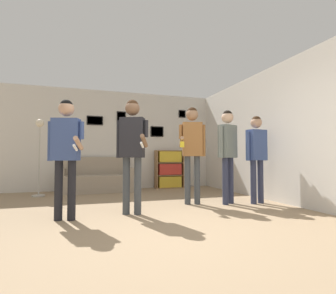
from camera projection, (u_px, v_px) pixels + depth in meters
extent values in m
plane|color=#937A5B|center=(182.00, 235.00, 2.92)|extent=(20.00, 20.00, 0.00)
cube|color=beige|center=(123.00, 140.00, 7.31)|extent=(7.45, 0.06, 2.70)
cube|color=black|center=(157.00, 132.00, 7.58)|extent=(0.38, 0.02, 0.30)
cube|color=beige|center=(157.00, 132.00, 7.58)|extent=(0.34, 0.01, 0.25)
cube|color=black|center=(95.00, 121.00, 7.05)|extent=(0.42, 0.02, 0.24)
cube|color=#B2B2BC|center=(95.00, 120.00, 7.05)|extent=(0.38, 0.01, 0.20)
cube|color=black|center=(121.00, 118.00, 7.28)|extent=(0.25, 0.02, 0.34)
cube|color=#B2B2BC|center=(121.00, 117.00, 7.27)|extent=(0.20, 0.01, 0.29)
cube|color=black|center=(182.00, 114.00, 7.84)|extent=(0.21, 0.02, 0.22)
cube|color=gray|center=(182.00, 114.00, 7.84)|extent=(0.17, 0.01, 0.18)
cube|color=black|center=(192.00, 114.00, 7.94)|extent=(0.27, 0.02, 0.24)
cube|color=beige|center=(192.00, 113.00, 7.94)|extent=(0.22, 0.01, 0.19)
cube|color=beige|center=(252.00, 136.00, 5.92)|extent=(0.06, 6.94, 2.70)
cube|color=gray|center=(97.00, 190.00, 6.60)|extent=(1.78, 0.80, 0.10)
cube|color=gray|center=(97.00, 181.00, 6.60)|extent=(1.72, 0.74, 0.32)
cube|color=gray|center=(97.00, 166.00, 6.93)|extent=(1.72, 0.14, 0.46)
cube|color=gray|center=(62.00, 172.00, 6.36)|extent=(0.12, 0.74, 0.18)
cube|color=gray|center=(130.00, 171.00, 6.87)|extent=(0.12, 0.74, 0.18)
cube|color=olive|center=(156.00, 169.00, 7.35)|extent=(0.02, 0.30, 1.07)
cube|color=olive|center=(182.00, 169.00, 7.59)|extent=(0.02, 0.30, 1.07)
cube|color=olive|center=(168.00, 169.00, 7.60)|extent=(0.81, 0.01, 1.07)
cube|color=olive|center=(169.00, 187.00, 7.45)|extent=(0.76, 0.30, 0.02)
cube|color=olive|center=(169.00, 151.00, 7.49)|extent=(0.76, 0.30, 0.02)
cube|color=olive|center=(169.00, 175.00, 7.46)|extent=(0.76, 0.30, 0.02)
cube|color=olive|center=(169.00, 163.00, 7.47)|extent=(0.76, 0.30, 0.02)
cube|color=gold|center=(169.00, 182.00, 7.44)|extent=(0.65, 0.26, 0.30)
cube|color=red|center=(169.00, 169.00, 7.46)|extent=(0.65, 0.26, 0.30)
cube|color=gold|center=(169.00, 157.00, 7.47)|extent=(0.65, 0.26, 0.30)
cylinder|color=#ADA89E|center=(38.00, 196.00, 5.83)|extent=(0.28, 0.28, 0.03)
cylinder|color=#ADA89E|center=(39.00, 161.00, 5.86)|extent=(0.03, 0.03, 1.53)
sphere|color=beige|center=(40.00, 123.00, 5.89)|extent=(0.18, 0.18, 0.18)
cylinder|color=black|center=(59.00, 190.00, 3.64)|extent=(0.11, 0.11, 0.83)
cylinder|color=black|center=(72.00, 190.00, 3.64)|extent=(0.11, 0.11, 0.83)
cube|color=#384C84|center=(66.00, 140.00, 3.67)|extent=(0.40, 0.29, 0.59)
sphere|color=tan|center=(66.00, 109.00, 3.68)|extent=(0.21, 0.21, 0.21)
sphere|color=black|center=(66.00, 106.00, 3.69)|extent=(0.18, 0.18, 0.18)
cylinder|color=#384C84|center=(82.00, 130.00, 3.68)|extent=(0.07, 0.07, 0.25)
cylinder|color=tan|center=(78.00, 143.00, 3.54)|extent=(0.14, 0.31, 0.19)
cylinder|color=white|center=(75.00, 148.00, 3.40)|extent=(0.07, 0.15, 0.09)
cylinder|color=#384C84|center=(50.00, 141.00, 3.66)|extent=(0.07, 0.07, 0.55)
cylinder|color=#3D4247|center=(126.00, 186.00, 4.02)|extent=(0.11, 0.11, 0.87)
cylinder|color=#3D4247|center=(138.00, 186.00, 4.00)|extent=(0.11, 0.11, 0.87)
cube|color=#232328|center=(132.00, 138.00, 4.04)|extent=(0.41, 0.33, 0.61)
sphere|color=brown|center=(132.00, 108.00, 4.05)|extent=(0.22, 0.22, 0.22)
sphere|color=#382314|center=(132.00, 106.00, 4.06)|extent=(0.19, 0.19, 0.19)
cylinder|color=#232328|center=(146.00, 129.00, 4.02)|extent=(0.07, 0.07, 0.26)
cylinder|color=brown|center=(144.00, 141.00, 3.87)|extent=(0.19, 0.31, 0.19)
cylinder|color=white|center=(142.00, 145.00, 3.72)|extent=(0.09, 0.14, 0.09)
cylinder|color=#232328|center=(119.00, 139.00, 4.06)|extent=(0.07, 0.07, 0.58)
cylinder|color=#3D4247|center=(188.00, 180.00, 4.88)|extent=(0.11, 0.11, 0.89)
cylinder|color=#3D4247|center=(197.00, 180.00, 4.88)|extent=(0.11, 0.11, 0.89)
cube|color=#936033|center=(192.00, 139.00, 4.91)|extent=(0.40, 0.29, 0.63)
sphere|color=#997051|center=(192.00, 115.00, 4.93)|extent=(0.23, 0.23, 0.23)
sphere|color=#382314|center=(192.00, 112.00, 4.93)|extent=(0.20, 0.20, 0.20)
cylinder|color=#936033|center=(204.00, 141.00, 4.92)|extent=(0.07, 0.07, 0.59)
cylinder|color=#936033|center=(181.00, 132.00, 4.91)|extent=(0.07, 0.07, 0.27)
cylinder|color=#997051|center=(181.00, 142.00, 4.75)|extent=(0.15, 0.33, 0.20)
cylinder|color=yellow|center=(182.00, 144.00, 4.60)|extent=(0.08, 0.08, 0.10)
cylinder|color=#2D334C|center=(225.00, 181.00, 4.84)|extent=(0.11, 0.11, 0.87)
cylinder|color=#2D334C|center=(231.00, 180.00, 4.97)|extent=(0.11, 0.11, 0.87)
cube|color=slate|center=(228.00, 141.00, 4.94)|extent=(0.41, 0.34, 0.61)
sphere|color=#D1A889|center=(227.00, 117.00, 4.95)|extent=(0.22, 0.22, 0.22)
sphere|color=black|center=(227.00, 115.00, 4.95)|extent=(0.19, 0.19, 0.19)
cylinder|color=slate|center=(234.00, 143.00, 5.09)|extent=(0.07, 0.07, 0.58)
cylinder|color=slate|center=(221.00, 142.00, 4.78)|extent=(0.07, 0.07, 0.58)
cylinder|color=#2D334C|center=(253.00, 182.00, 4.91)|extent=(0.11, 0.11, 0.82)
cylinder|color=#2D334C|center=(260.00, 182.00, 5.00)|extent=(0.11, 0.11, 0.82)
cube|color=#384C84|center=(257.00, 145.00, 4.98)|extent=(0.39, 0.25, 0.58)
sphere|color=tan|center=(256.00, 123.00, 5.00)|extent=(0.21, 0.21, 0.21)
sphere|color=#382314|center=(256.00, 121.00, 5.00)|extent=(0.18, 0.18, 0.18)
cylinder|color=#384C84|center=(265.00, 146.00, 5.08)|extent=(0.07, 0.07, 0.54)
cylinder|color=#384C84|center=(248.00, 146.00, 4.89)|extent=(0.07, 0.07, 0.54)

